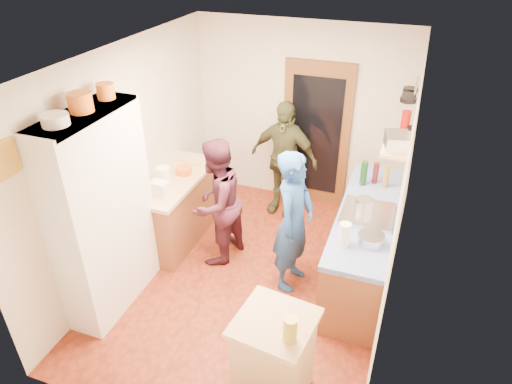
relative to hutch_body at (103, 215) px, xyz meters
The scene contains 44 objects.
floor 1.89m from the hutch_body, 31.61° to the left, with size 3.00×4.00×0.02m, color maroon.
ceiling 2.15m from the hutch_body, 31.61° to the left, with size 3.00×4.00×0.02m, color silver.
wall_back 3.10m from the hutch_body, 65.17° to the left, with size 3.00×0.02×2.60m, color beige.
wall_front 1.79m from the hutch_body, 42.95° to the right, with size 3.00×0.02×2.60m, color beige.
wall_left 0.85m from the hutch_body, 104.71° to the left, with size 0.02×4.00×2.60m, color beige.
wall_right 2.93m from the hutch_body, 15.89° to the left, with size 0.02×4.00×2.60m, color beige.
door_frame 3.17m from the hutch_body, 60.77° to the left, with size 0.95×0.06×2.10m, color brown.
door_glass 3.14m from the hutch_body, 60.46° to the left, with size 0.70×0.02×1.70m, color black.
hutch_body is the anchor object (origin of this frame).
hutch_top_shelf 1.08m from the hutch_body, ahead, with size 0.40×1.14×0.04m, color white.
plate_stack 1.19m from the hutch_body, 90.00° to the right, with size 0.23×0.23×0.09m, color white.
orange_pot_a 1.19m from the hutch_body, 90.00° to the left, with size 0.22×0.22×0.17m, color orange.
orange_pot_b 1.23m from the hutch_body, 90.00° to the left, with size 0.17×0.17×0.15m, color orange.
left_counter_base 1.42m from the hutch_body, 85.43° to the left, with size 0.60×1.40×0.85m, color brown.
left_counter_top 1.27m from the hutch_body, 85.43° to the left, with size 0.64×1.44×0.05m, color #D9B484.
toaster 0.86m from the hutch_body, 79.86° to the left, with size 0.22×0.14×0.16m, color white.
kettle 1.12m from the hutch_body, 87.42° to the left, with size 0.18×0.18×0.20m, color white.
orange_bowl 1.40m from the hutch_body, 82.59° to the left, with size 0.20×0.20×0.09m, color orange.
chopping_board 1.77m from the hutch_body, 86.09° to the left, with size 0.30×0.22×0.03m, color #D9B484.
right_counter_base 2.90m from the hutch_body, 27.47° to the left, with size 0.60×2.20×0.84m, color brown.
right_counter_top 2.83m from the hutch_body, 27.47° to the left, with size 0.62×2.22×0.06m, color #0A2FAE.
hob 2.78m from the hutch_body, 25.88° to the left, with size 0.55×0.58×0.04m, color silver.
pot_on_hob 2.76m from the hutch_body, 27.34° to the left, with size 0.19×0.19×0.12m, color silver.
bottle_a 3.00m from the hutch_body, 38.48° to the left, with size 0.08×0.08×0.31m, color #143F14.
bottle_b 3.16m from the hutch_body, 38.36° to the left, with size 0.07×0.07×0.27m, color #591419.
bottle_c 3.23m from the hutch_body, 36.09° to the left, with size 0.07×0.07×0.28m, color olive.
paper_towel 2.43m from the hutch_body, 14.26° to the left, with size 0.12×0.12×0.25m, color white.
mixing_bowl 2.70m from the hutch_body, 15.34° to the left, with size 0.26×0.26×0.10m, color silver.
island_base 2.21m from the hutch_body, 16.27° to the right, with size 0.55×0.55×0.86m, color #D9B484.
island_top 2.11m from the hutch_body, 16.27° to the right, with size 0.62×0.62×0.05m, color #D9B484.
cutting_board 2.06m from the hutch_body, 15.11° to the right, with size 0.35×0.28×0.02m, color white.
oil_jar 2.30m from the hutch_body, 18.51° to the right, with size 0.11×0.11×0.22m, color #AD9E2D.
pan_rail 3.73m from the hutch_body, 40.11° to the left, with size 0.02×0.02×0.65m, color silver.
pan_hang_a 3.55m from the hutch_body, 38.53° to the left, with size 0.18×0.18×0.05m, color black.
pan_hang_b 3.67m from the hutch_body, 41.04° to the left, with size 0.16×0.16×0.05m, color black.
pan_hang_c 3.80m from the hutch_body, 43.36° to the left, with size 0.17×0.17×0.05m, color black.
wall_shelf 3.01m from the hutch_body, 25.09° to the left, with size 0.26×0.42×0.03m, color #D9B484.
radio 3.03m from the hutch_body, 25.09° to the left, with size 0.22×0.30×0.15m, color silver.
ext_bracket 3.75m from the hutch_body, 42.07° to the left, with size 0.06×0.10×0.04m, color black.
fire_extinguisher 3.71m from the hutch_body, 42.69° to the left, with size 0.11×0.11×0.32m, color red.
picture_frame 1.22m from the hutch_body, 103.50° to the right, with size 0.03×0.25×0.30m, color gold.
person_hob 2.01m from the hutch_body, 25.94° to the left, with size 0.61×0.40×1.68m, color #234C94.
person_left 1.37m from the hutch_body, 52.50° to the left, with size 0.78×0.60×1.60m, color #431A28.
person_back 2.65m from the hutch_body, 62.42° to the left, with size 0.97×0.41×1.66m, color #3A3B21.
Camera 1 is at (1.45, -3.88, 3.67)m, focal length 32.00 mm.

